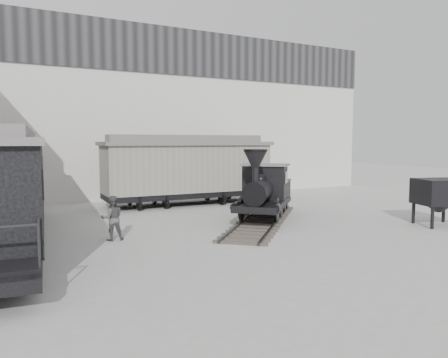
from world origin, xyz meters
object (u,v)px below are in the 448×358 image
visitor_a (26,222)px  coal_hopper (439,195)px  boxcar (188,168)px  locomotive (264,194)px  visitor_b (112,218)px

visitor_a → coal_hopper: (16.20, -4.60, 0.50)m
visitor_a → coal_hopper: coal_hopper is taller
boxcar → coal_hopper: (7.12, -11.12, -0.79)m
locomotive → coal_hopper: locomotive is taller
boxcar → visitor_b: size_ratio=5.96×
visitor_b → coal_hopper: 13.90m
visitor_b → boxcar: bearing=-125.4°
boxcar → visitor_a: bearing=-141.9°
locomotive → visitor_a: (-10.23, -0.21, -0.37)m
boxcar → visitor_b: boxcar is taller
locomotive → boxcar: (-1.14, 6.31, 0.91)m
visitor_a → visitor_b: size_ratio=1.00×
boxcar → coal_hopper: 13.23m
visitor_a → visitor_b: visitor_a is taller
boxcar → visitor_b: 9.61m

